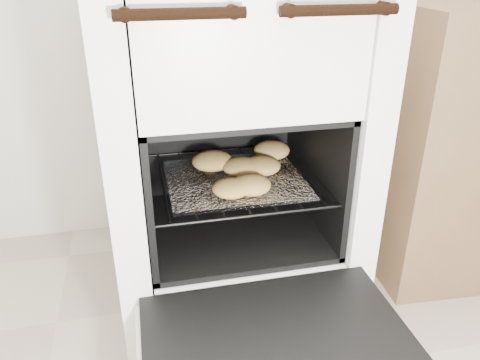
% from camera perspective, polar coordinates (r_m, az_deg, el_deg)
% --- Properties ---
extents(stove, '(0.66, 0.73, 1.01)m').
position_cam_1_polar(stove, '(1.36, -1.49, 4.95)').
color(stove, white).
rests_on(stove, ground).
extents(oven_door, '(0.59, 0.46, 0.04)m').
position_cam_1_polar(oven_door, '(1.05, 5.05, -20.31)').
color(oven_door, black).
rests_on(oven_door, stove).
extents(oven_rack, '(0.48, 0.46, 0.01)m').
position_cam_1_polar(oven_rack, '(1.32, -0.83, 0.22)').
color(oven_rack, black).
rests_on(oven_rack, stove).
extents(foil_sheet, '(0.37, 0.33, 0.01)m').
position_cam_1_polar(foil_sheet, '(1.30, -0.63, 0.08)').
color(foil_sheet, white).
rests_on(foil_sheet, oven_rack).
extents(baked_rolls, '(0.35, 0.36, 0.05)m').
position_cam_1_polar(baked_rolls, '(1.31, 0.56, 1.63)').
color(baked_rolls, tan).
rests_on(baked_rolls, foil_sheet).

